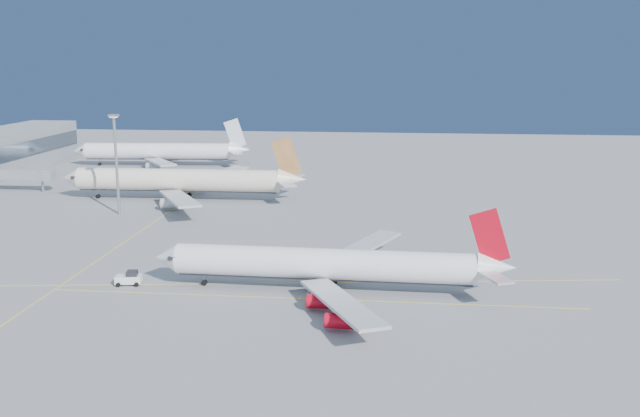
{
  "coord_description": "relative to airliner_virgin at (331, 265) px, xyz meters",
  "views": [
    {
      "loc": [
        18.67,
        -126.24,
        39.8
      ],
      "look_at": [
        2.15,
        25.29,
        7.0
      ],
      "focal_mm": 40.0,
      "sensor_mm": 36.0,
      "label": 1
    }
  ],
  "objects": [
    {
      "name": "jet_bridge",
      "position": [
        -100.94,
        81.41,
        0.52
      ],
      "size": [
        23.6,
        3.6,
        6.9
      ],
      "color": "gray",
      "rests_on": "ground"
    },
    {
      "name": "pushback_tug",
      "position": [
        -35.86,
        -0.55,
        -3.47
      ],
      "size": [
        4.82,
        3.36,
        2.54
      ],
      "rotation": [
        0.0,
        0.0,
        0.16
      ],
      "color": "white",
      "rests_on": "ground"
    },
    {
      "name": "airliner_third",
      "position": [
        -75.17,
        135.2,
        0.68
      ],
      "size": [
        65.65,
        60.37,
        17.6
      ],
      "rotation": [
        0.0,
        0.0,
        0.08
      ],
      "color": "white",
      "rests_on": "ground"
    },
    {
      "name": "airliner_virgin",
      "position": [
        0.0,
        0.0,
        0.0
      ],
      "size": [
        62.41,
        56.14,
        15.41
      ],
      "rotation": [
        0.0,
        0.0,
        -0.02
      ],
      "color": "white",
      "rests_on": "ground"
    },
    {
      "name": "light_mast",
      "position": [
        -59.59,
        54.59,
        10.37
      ],
      "size": [
        2.2,
        2.2,
        25.45
      ],
      "color": "gray",
      "rests_on": "ground"
    },
    {
      "name": "ground",
      "position": [
        -7.83,
        9.41,
        -4.65
      ],
      "size": [
        500.0,
        500.0,
        0.0
      ],
      "primitive_type": "plane",
      "color": "slate",
      "rests_on": "ground"
    },
    {
      "name": "taxiway_lines",
      "position": [
        -22.55,
        15.75,
        -4.64
      ],
      "size": [
        118.86,
        140.0,
        0.02
      ],
      "color": "yellow",
      "rests_on": "ground"
    },
    {
      "name": "airliner_etihad",
      "position": [
        -48.58,
        74.41,
        0.91
      ],
      "size": [
        69.83,
        64.65,
        18.26
      ],
      "rotation": [
        0.0,
        0.0,
        0.02
      ],
      "color": "beige",
      "rests_on": "ground"
    }
  ]
}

